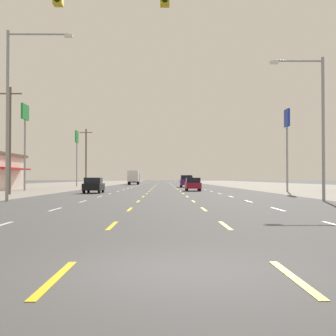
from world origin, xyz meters
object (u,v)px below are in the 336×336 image
(suv_far_right_far, at_px, (189,180))
(pole_sign_right_row_1, at_px, (287,130))
(pole_sign_left_row_2, at_px, (77,144))
(box_truck_far_left_midfar, at_px, (134,177))
(suv_inner_right_mid, at_px, (186,181))
(streetlight_right_row_0, at_px, (318,118))
(hatchback_far_left_nearest, at_px, (94,185))
(pole_sign_left_row_1, at_px, (25,123))
(hatchback_inner_right_near, at_px, (193,184))
(streetlight_left_row_0, at_px, (14,103))

(suv_far_right_far, xyz_separation_m, pole_sign_right_row_1, (6.53, -79.53, 5.83))
(pole_sign_left_row_2, bearing_deg, box_truck_far_left_midfar, 67.90)
(suv_inner_right_mid, xyz_separation_m, streetlight_right_row_0, (6.18, -46.40, 4.32))
(hatchback_far_left_nearest, height_order, pole_sign_left_row_1, pole_sign_left_row_1)
(hatchback_inner_right_near, height_order, suv_inner_right_mid, suv_inner_right_mid)
(pole_sign_left_row_2, bearing_deg, pole_sign_right_row_1, -48.10)
(pole_sign_right_row_1, distance_m, streetlight_right_row_0, 22.51)
(hatchback_inner_right_near, distance_m, suv_far_right_far, 77.52)
(pole_sign_left_row_1, bearing_deg, streetlight_left_row_0, -74.81)
(box_truck_far_left_midfar, xyz_separation_m, suv_far_right_far, (14.26, 24.04, -0.81))
(streetlight_right_row_0, bearing_deg, hatchback_inner_right_near, 105.04)
(box_truck_far_left_midfar, xyz_separation_m, streetlight_right_row_0, (16.84, -77.59, 3.51))
(hatchback_far_left_nearest, distance_m, box_truck_far_left_midfar, 61.24)
(hatchback_far_left_nearest, bearing_deg, streetlight_left_row_0, -99.29)
(suv_far_right_far, distance_m, streetlight_right_row_0, 101.76)
(hatchback_far_left_nearest, relative_size, streetlight_left_row_0, 0.35)
(box_truck_far_left_midfar, bearing_deg, suv_inner_right_mid, -71.14)
(suv_inner_right_mid, xyz_separation_m, pole_sign_left_row_2, (-19.69, 8.95, 6.82))
(pole_sign_right_row_1, bearing_deg, hatchback_inner_right_near, 168.59)
(pole_sign_left_row_1, bearing_deg, box_truck_far_left_midfar, 79.01)
(pole_sign_right_row_1, relative_size, streetlight_right_row_0, 0.99)
(suv_far_right_far, bearing_deg, streetlight_right_row_0, -88.54)
(hatchback_far_left_nearest, bearing_deg, suv_far_right_far, 80.47)
(suv_inner_right_mid, distance_m, streetlight_left_row_0, 48.58)
(box_truck_far_left_midfar, xyz_separation_m, streetlight_left_row_0, (-2.73, -77.59, 4.46))
(suv_inner_right_mid, xyz_separation_m, suv_far_right_far, (3.60, 55.24, 0.00))
(suv_inner_right_mid, xyz_separation_m, streetlight_left_row_0, (-13.39, -46.40, 5.27))
(hatchback_far_left_nearest, bearing_deg, suv_inner_right_mid, 70.37)
(suv_inner_right_mid, bearing_deg, pole_sign_left_row_1, -135.95)
(hatchback_far_left_nearest, bearing_deg, pole_sign_right_row_1, 15.41)
(suv_inner_right_mid, xyz_separation_m, pole_sign_right_row_1, (10.14, -24.29, 5.83))
(hatchback_inner_right_near, height_order, pole_sign_left_row_1, pole_sign_left_row_1)
(box_truck_far_left_midfar, distance_m, streetlight_right_row_0, 79.48)
(pole_sign_left_row_1, height_order, streetlight_left_row_0, streetlight_left_row_0)
(hatchback_inner_right_near, bearing_deg, box_truck_far_left_midfar, 100.96)
(streetlight_left_row_0, distance_m, streetlight_right_row_0, 19.59)
(hatchback_far_left_nearest, distance_m, pole_sign_left_row_2, 40.62)
(suv_inner_right_mid, height_order, streetlight_right_row_0, streetlight_right_row_0)
(pole_sign_left_row_1, xyz_separation_m, pole_sign_right_row_1, (30.72, -4.38, -1.29))
(hatchback_inner_right_near, relative_size, pole_sign_left_row_2, 0.38)
(suv_far_right_far, distance_m, pole_sign_left_row_2, 52.27)
(hatchback_inner_right_near, bearing_deg, hatchback_far_left_nearest, -142.88)
(box_truck_far_left_midfar, xyz_separation_m, pole_sign_left_row_2, (-9.03, -22.25, 6.01))
(pole_sign_left_row_2, distance_m, streetlight_right_row_0, 61.15)
(hatchback_far_left_nearest, relative_size, streetlight_right_row_0, 0.42)
(hatchback_far_left_nearest, xyz_separation_m, streetlight_left_row_0, (-2.68, -16.36, 5.52))
(pole_sign_left_row_2, bearing_deg, suv_far_right_far, 63.29)
(hatchback_far_left_nearest, distance_m, pole_sign_left_row_1, 15.95)
(hatchback_far_left_nearest, bearing_deg, hatchback_inner_right_near, 37.12)
(pole_sign_left_row_1, distance_m, streetlight_left_row_0, 27.51)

